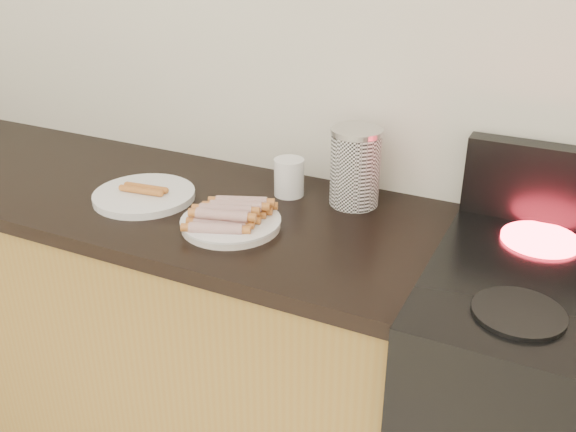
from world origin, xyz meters
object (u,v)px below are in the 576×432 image
at_px(main_plate, 231,224).
at_px(canister, 355,167).
at_px(side_plate, 144,196).
at_px(mug, 289,177).

bearing_deg(main_plate, canister, 50.27).
distance_m(side_plate, canister, 0.58).
distance_m(canister, mug, 0.19).
xyz_separation_m(main_plate, canister, (0.22, 0.27, 0.10)).
bearing_deg(canister, main_plate, -129.73).
bearing_deg(mug, main_plate, -99.54).
xyz_separation_m(main_plate, side_plate, (-0.30, 0.04, 0.00)).
relative_size(canister, mug, 2.02).
xyz_separation_m(side_plate, mug, (0.34, 0.20, 0.04)).
distance_m(main_plate, mug, 0.25).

